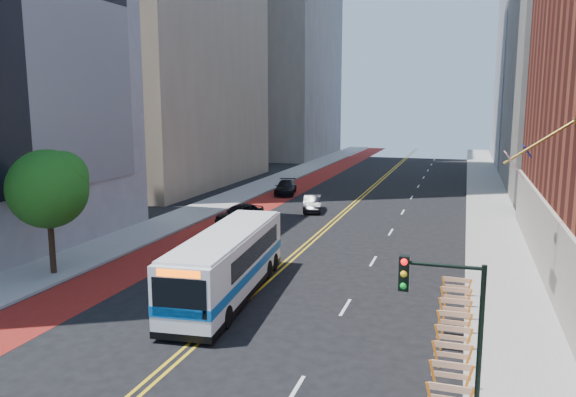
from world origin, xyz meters
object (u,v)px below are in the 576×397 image
(transit_bus, at_px, (228,262))
(street_tree, at_px, (49,186))
(traffic_signal, at_px, (446,315))
(car_a, at_px, (240,213))
(car_b, at_px, (312,203))
(car_c, at_px, (286,188))

(transit_bus, bearing_deg, street_tree, 173.69)
(traffic_signal, height_order, car_a, traffic_signal)
(traffic_signal, bearing_deg, car_b, 111.07)
(transit_bus, bearing_deg, traffic_signal, -47.60)
(transit_bus, xyz_separation_m, car_c, (-6.82, 30.19, -0.96))
(car_a, bearing_deg, car_c, 112.34)
(traffic_signal, height_order, car_b, traffic_signal)
(car_b, relative_size, car_c, 0.86)
(car_b, bearing_deg, street_tree, -125.12)
(car_a, xyz_separation_m, car_c, (-0.87, 14.34, -0.04))
(traffic_signal, distance_m, car_a, 30.18)
(car_a, distance_m, car_b, 7.57)
(traffic_signal, height_order, car_c, traffic_signal)
(transit_bus, bearing_deg, car_b, 89.34)
(transit_bus, bearing_deg, car_a, 105.21)
(transit_bus, xyz_separation_m, car_a, (-5.95, 15.85, -0.91))
(traffic_signal, relative_size, car_b, 1.20)
(traffic_signal, relative_size, car_a, 1.15)
(traffic_signal, relative_size, transit_bus, 0.43)
(street_tree, bearing_deg, traffic_signal, -24.82)
(car_c, bearing_deg, street_tree, -108.49)
(transit_bus, distance_m, car_a, 16.95)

